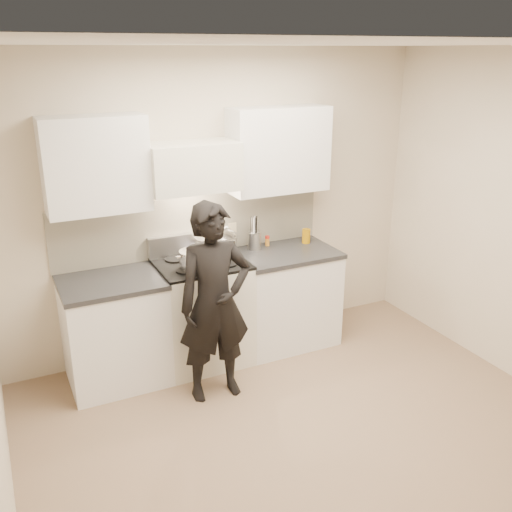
{
  "coord_description": "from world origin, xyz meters",
  "views": [
    {
      "loc": [
        -1.87,
        -2.92,
        2.67
      ],
      "look_at": [
        0.05,
        1.05,
        1.07
      ],
      "focal_mm": 40.0,
      "sensor_mm": 36.0,
      "label": 1
    }
  ],
  "objects_px": {
    "utensil_crock": "(254,239)",
    "person": "(215,303)",
    "counter_right": "(285,296)",
    "stove": "(203,311)",
    "wok": "(216,241)"
  },
  "relations": [
    {
      "from": "wok",
      "to": "person",
      "type": "distance_m",
      "value": 0.81
    },
    {
      "from": "counter_right",
      "to": "wok",
      "type": "relative_size",
      "value": 1.89
    },
    {
      "from": "stove",
      "to": "utensil_crock",
      "type": "relative_size",
      "value": 3.09
    },
    {
      "from": "utensil_crock",
      "to": "person",
      "type": "distance_m",
      "value": 1.02
    },
    {
      "from": "wok",
      "to": "utensil_crock",
      "type": "xyz_separation_m",
      "value": [
        0.39,
        0.02,
        -0.05
      ]
    },
    {
      "from": "stove",
      "to": "counter_right",
      "type": "height_order",
      "value": "stove"
    },
    {
      "from": "utensil_crock",
      "to": "person",
      "type": "bearing_deg",
      "value": -133.5
    },
    {
      "from": "counter_right",
      "to": "utensil_crock",
      "type": "height_order",
      "value": "utensil_crock"
    },
    {
      "from": "stove",
      "to": "wok",
      "type": "distance_m",
      "value": 0.64
    },
    {
      "from": "person",
      "to": "wok",
      "type": "bearing_deg",
      "value": 69.42
    },
    {
      "from": "person",
      "to": "stove",
      "type": "bearing_deg",
      "value": 82.41
    },
    {
      "from": "wok",
      "to": "person",
      "type": "xyz_separation_m",
      "value": [
        -0.3,
        -0.7,
        -0.26
      ]
    },
    {
      "from": "utensil_crock",
      "to": "person",
      "type": "height_order",
      "value": "person"
    },
    {
      "from": "stove",
      "to": "counter_right",
      "type": "distance_m",
      "value": 0.83
    },
    {
      "from": "utensil_crock",
      "to": "person",
      "type": "relative_size",
      "value": 0.19
    }
  ]
}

